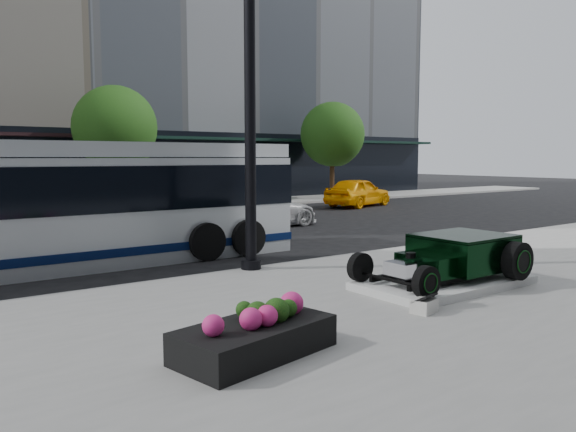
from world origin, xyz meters
TOP-DOWN VIEW (x-y plane):
  - ground at (0.00, 0.00)m, footprint 120.00×120.00m
  - sidewalk_far at (0.00, 14.00)m, footprint 70.00×4.00m
  - street_trees at (1.15, 13.07)m, footprint 29.80×3.80m
  - display_plinth at (0.77, -5.80)m, footprint 3.40×1.80m
  - hot_rod at (1.10, -5.80)m, footprint 3.22×2.00m
  - info_plaque at (-0.96, -6.78)m, footprint 0.45×0.38m
  - lamppost at (-1.30, -2.20)m, footprint 0.44×0.44m
  - flower_planter at (-4.16, -6.82)m, footprint 2.16×1.37m
  - transit_bus at (-4.72, 1.11)m, footprint 12.12×2.88m
  - white_sedan at (3.41, 4.65)m, footprint 4.83×2.33m
  - yellow_taxi at (12.35, 8.98)m, footprint 4.74×2.94m

SIDE VIEW (x-z plane):
  - ground at x=0.00m, z-range 0.00..0.00m
  - sidewalk_far at x=0.00m, z-range 0.00..0.12m
  - display_plinth at x=0.77m, z-range 0.12..0.27m
  - info_plaque at x=-0.96m, z-range 0.09..0.40m
  - flower_planter at x=-4.16m, z-range 0.03..0.68m
  - white_sedan at x=3.41m, z-range 0.00..1.36m
  - hot_rod at x=1.10m, z-range 0.29..1.10m
  - yellow_taxi at x=12.35m, z-range 0.00..1.51m
  - transit_bus at x=-4.72m, z-range 0.02..2.95m
  - street_trees at x=1.15m, z-range 0.92..6.62m
  - lamppost at x=-1.30m, z-range -0.18..7.86m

